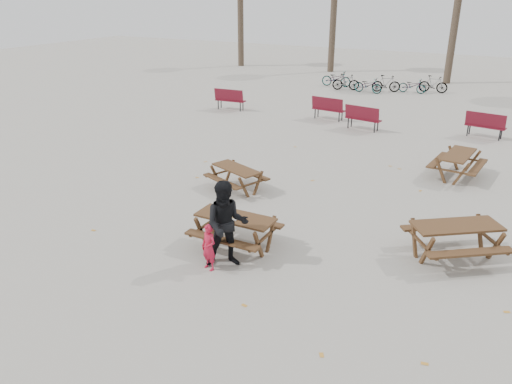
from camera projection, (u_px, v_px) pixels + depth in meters
The scene contains 13 objects.
ground at pixel (236, 247), 11.51m from camera, with size 80.00×80.00×0.00m, color gray.
main_picnic_table at pixel (235, 224), 11.28m from camera, with size 1.80×1.45×0.78m.
food_tray at pixel (233, 219), 11.04m from camera, with size 0.18×0.11×0.04m, color white.
bread_roll at pixel (233, 217), 11.03m from camera, with size 0.14×0.06×0.05m, color tan.
soda_bottle at pixel (220, 213), 11.19m from camera, with size 0.07×0.07×0.17m.
child at pixel (209, 247), 10.41m from camera, with size 0.38×0.25×1.03m, color red.
adult at pixel (227, 225), 10.41m from camera, with size 0.93×0.72×1.91m, color black.
picnic_table_east at pixel (454, 241), 10.89m from camera, with size 1.88×1.51×0.81m, color #3B2015, non-canonical shape.
picnic_table_north at pixel (236, 179), 14.63m from camera, with size 1.58×1.28×0.68m, color #3B2015, non-canonical shape.
picnic_table_far at pixel (457, 165), 15.59m from camera, with size 1.79×1.44×0.77m, color #3B2015, non-canonical shape.
park_bench_row at pixel (345, 112), 21.75m from camera, with size 13.00×1.83×1.03m.
bicycle_row at pixel (376, 83), 28.66m from camera, with size 7.18×2.40×0.95m.
fallen_leaves at pixel (299, 211), 13.33m from camera, with size 11.00×11.00×0.01m, color #C1832E, non-canonical shape.
Camera 1 is at (5.17, -8.76, 5.55)m, focal length 35.00 mm.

